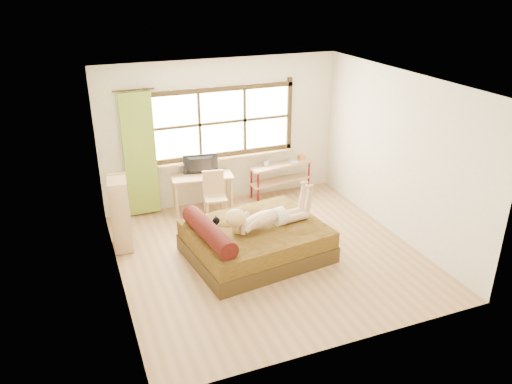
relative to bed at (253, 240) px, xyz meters
name	(u,v)px	position (x,y,z in m)	size (l,w,h in m)	color
floor	(269,254)	(0.25, -0.04, -0.27)	(4.50, 4.50, 0.00)	#9E754C
ceiling	(271,82)	(0.25, -0.04, 2.43)	(4.50, 4.50, 0.00)	white
wall_back	(222,133)	(0.25, 2.21, 1.08)	(4.50, 4.50, 0.00)	silver
wall_front	(351,246)	(0.25, -2.29, 1.08)	(4.50, 4.50, 0.00)	silver
wall_left	(112,197)	(-2.00, -0.04, 1.08)	(4.50, 4.50, 0.00)	silver
wall_right	(398,155)	(2.50, -0.04, 1.08)	(4.50, 4.50, 0.00)	silver
window	(223,125)	(0.25, 2.18, 1.24)	(2.80, 0.16, 1.46)	#FFEDBF
curtain	(140,155)	(-1.30, 2.09, 0.88)	(0.55, 0.10, 2.20)	#5C8022
bed	(253,240)	(0.00, 0.00, 0.00)	(2.21, 1.87, 0.77)	black
woman	(267,208)	(0.20, -0.04, 0.53)	(1.41, 0.40, 0.60)	tan
kitten	(209,225)	(-0.67, 0.11, 0.35)	(0.30, 0.12, 0.24)	black
desk	(202,180)	(-0.26, 1.91, 0.32)	(1.15, 0.65, 0.68)	tan
monitor	(201,165)	(-0.26, 1.96, 0.59)	(0.63, 0.08, 0.36)	black
chair	(214,192)	(-0.15, 1.54, 0.20)	(0.43, 0.43, 0.86)	tan
pipe_shelf	(281,172)	(1.38, 2.03, 0.20)	(1.32, 0.51, 0.73)	tan
cup	(267,163)	(1.07, 2.03, 0.42)	(0.13, 0.13, 0.10)	gray
book	(290,162)	(1.57, 2.03, 0.38)	(0.16, 0.22, 0.02)	gray
bookshelf	(121,214)	(-1.83, 1.02, 0.32)	(0.34, 0.54, 1.17)	tan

